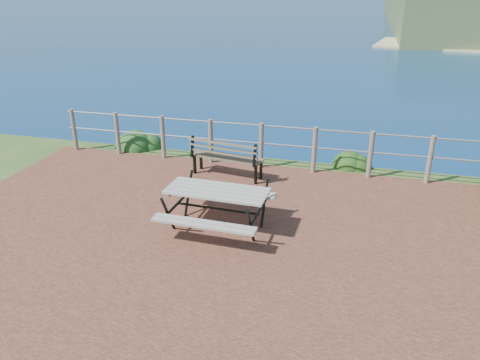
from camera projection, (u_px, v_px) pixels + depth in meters
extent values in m
cube|color=brown|center=(215.00, 243.00, 7.37)|extent=(10.00, 7.00, 0.12)
cylinder|color=#6B5B4C|center=(74.00, 130.00, 11.22)|extent=(0.10, 0.10, 1.00)
cylinder|color=#6B5B4C|center=(117.00, 133.00, 10.95)|extent=(0.10, 0.10, 1.00)
cylinder|color=#6B5B4C|center=(163.00, 137.00, 10.68)|extent=(0.10, 0.10, 1.00)
cylinder|color=#6B5B4C|center=(211.00, 141.00, 10.41)|extent=(0.10, 0.10, 1.00)
cylinder|color=#6B5B4C|center=(261.00, 145.00, 10.14)|extent=(0.10, 0.10, 1.00)
cylinder|color=#6B5B4C|center=(314.00, 150.00, 9.87)|extent=(0.10, 0.10, 1.00)
cylinder|color=#6B5B4C|center=(370.00, 155.00, 9.61)|extent=(0.10, 0.10, 1.00)
cylinder|color=#6B5B4C|center=(430.00, 160.00, 9.34)|extent=(0.10, 0.10, 1.00)
cylinder|color=slate|center=(262.00, 126.00, 9.97)|extent=(9.40, 0.04, 0.04)
cylinder|color=slate|center=(261.00, 143.00, 10.12)|extent=(9.40, 0.04, 0.04)
cube|color=gray|center=(217.00, 191.00, 7.52)|extent=(1.67, 0.74, 0.04)
cube|color=gray|center=(217.00, 206.00, 7.63)|extent=(1.65, 0.30, 0.04)
cube|color=gray|center=(217.00, 206.00, 7.63)|extent=(1.65, 0.30, 0.04)
cylinder|color=black|center=(217.00, 209.00, 7.65)|extent=(1.42, 0.09, 0.04)
cube|color=brown|center=(227.00, 157.00, 9.70)|extent=(1.56, 0.61, 0.03)
cube|color=brown|center=(227.00, 145.00, 9.60)|extent=(1.51, 0.35, 0.35)
cube|color=black|center=(227.00, 167.00, 9.78)|extent=(0.06, 0.06, 0.42)
cube|color=black|center=(227.00, 167.00, 9.78)|extent=(0.06, 0.06, 0.42)
cube|color=black|center=(227.00, 167.00, 9.78)|extent=(0.06, 0.06, 0.42)
cube|color=black|center=(227.00, 167.00, 9.78)|extent=(0.06, 0.06, 0.42)
ellipsoid|color=#20491B|center=(136.00, 149.00, 11.50)|extent=(0.86, 0.86, 0.64)
ellipsoid|color=#194314|center=(357.00, 163.00, 10.59)|extent=(0.81, 0.81, 0.56)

